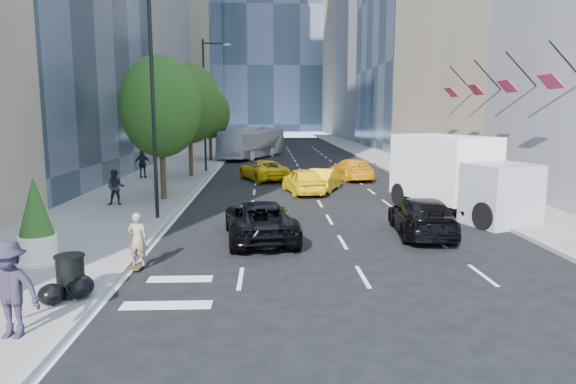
{
  "coord_description": "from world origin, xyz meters",
  "views": [
    {
      "loc": [
        -1.72,
        -18.06,
        4.65
      ],
      "look_at": [
        -0.92,
        1.67,
        1.6
      ],
      "focal_mm": 32.0,
      "sensor_mm": 36.0,
      "label": 1
    }
  ],
  "objects_px": {
    "skateboarder": "(138,243)",
    "black_sedan_mercedes": "(422,216)",
    "black_sedan_lincoln": "(260,220)",
    "trash_can": "(71,276)",
    "city_bus": "(253,143)",
    "box_truck": "(457,174)",
    "planter_shrub": "(36,222)"
  },
  "relations": [
    {
      "from": "black_sedan_mercedes",
      "to": "city_bus",
      "type": "height_order",
      "value": "city_bus"
    },
    {
      "from": "box_truck",
      "to": "trash_can",
      "type": "distance_m",
      "value": 17.55
    },
    {
      "from": "city_bus",
      "to": "box_truck",
      "type": "height_order",
      "value": "box_truck"
    },
    {
      "from": "city_bus",
      "to": "box_truck",
      "type": "xyz_separation_m",
      "value": [
        10.29,
        -30.1,
        0.22
      ]
    },
    {
      "from": "trash_can",
      "to": "black_sedan_mercedes",
      "type": "bearing_deg",
      "value": 31.6
    },
    {
      "from": "box_truck",
      "to": "planter_shrub",
      "type": "bearing_deg",
      "value": -171.93
    },
    {
      "from": "skateboarder",
      "to": "planter_shrub",
      "type": "bearing_deg",
      "value": 0.86
    },
    {
      "from": "box_truck",
      "to": "black_sedan_mercedes",
      "type": "bearing_deg",
      "value": -143.12
    },
    {
      "from": "black_sedan_mercedes",
      "to": "planter_shrub",
      "type": "bearing_deg",
      "value": 21.78
    },
    {
      "from": "skateboarder",
      "to": "black_sedan_lincoln",
      "type": "height_order",
      "value": "skateboarder"
    },
    {
      "from": "skateboarder",
      "to": "black_sedan_mercedes",
      "type": "bearing_deg",
      "value": -152.74
    },
    {
      "from": "black_sedan_mercedes",
      "to": "city_bus",
      "type": "xyz_separation_m",
      "value": [
        -7.4,
        34.37,
        0.86
      ]
    },
    {
      "from": "black_sedan_mercedes",
      "to": "skateboarder",
      "type": "bearing_deg",
      "value": 27.58
    },
    {
      "from": "black_sedan_lincoln",
      "to": "trash_can",
      "type": "bearing_deg",
      "value": 46.93
    },
    {
      "from": "black_sedan_lincoln",
      "to": "box_truck",
      "type": "distance_m",
      "value": 10.31
    },
    {
      "from": "trash_can",
      "to": "planter_shrub",
      "type": "distance_m",
      "value": 3.6
    },
    {
      "from": "skateboarder",
      "to": "city_bus",
      "type": "bearing_deg",
      "value": -88.52
    },
    {
      "from": "black_sedan_lincoln",
      "to": "city_bus",
      "type": "distance_m",
      "value": 34.87
    },
    {
      "from": "city_bus",
      "to": "planter_shrub",
      "type": "relative_size",
      "value": 4.31
    },
    {
      "from": "trash_can",
      "to": "planter_shrub",
      "type": "height_order",
      "value": "planter_shrub"
    },
    {
      "from": "skateboarder",
      "to": "black_sedan_mercedes",
      "type": "height_order",
      "value": "skateboarder"
    },
    {
      "from": "planter_shrub",
      "to": "black_sedan_lincoln",
      "type": "bearing_deg",
      "value": 26.48
    },
    {
      "from": "trash_can",
      "to": "city_bus",
      "type": "bearing_deg",
      "value": 85.26
    },
    {
      "from": "city_bus",
      "to": "black_sedan_mercedes",
      "type": "bearing_deg",
      "value": -55.47
    },
    {
      "from": "black_sedan_lincoln",
      "to": "city_bus",
      "type": "xyz_separation_m",
      "value": [
        -1.2,
        34.84,
        0.86
      ]
    },
    {
      "from": "skateboarder",
      "to": "box_truck",
      "type": "relative_size",
      "value": 0.2
    },
    {
      "from": "skateboarder",
      "to": "box_truck",
      "type": "distance_m",
      "value": 15.18
    },
    {
      "from": "skateboarder",
      "to": "trash_can",
      "type": "distance_m",
      "value": 2.83
    },
    {
      "from": "skateboarder",
      "to": "black_sedan_mercedes",
      "type": "distance_m",
      "value": 10.59
    },
    {
      "from": "black_sedan_lincoln",
      "to": "black_sedan_mercedes",
      "type": "distance_m",
      "value": 6.22
    },
    {
      "from": "skateboarder",
      "to": "city_bus",
      "type": "relative_size",
      "value": 0.14
    },
    {
      "from": "black_sedan_lincoln",
      "to": "planter_shrub",
      "type": "bearing_deg",
      "value": 20.1
    }
  ]
}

